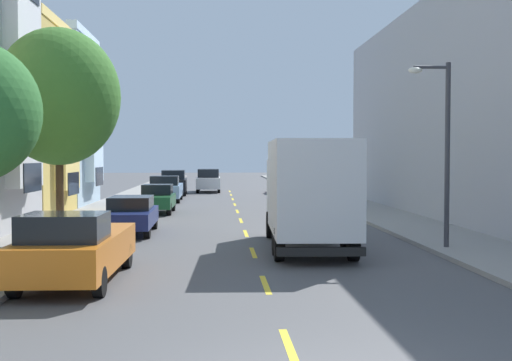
# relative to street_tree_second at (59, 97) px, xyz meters

# --- Properties ---
(ground_plane) EXTENTS (160.00, 160.00, 0.00)m
(ground_plane) POSITION_rel_street_tree_second_xyz_m (6.40, 15.87, -4.98)
(ground_plane) COLOR #4C4C4F
(sidewalk_left) EXTENTS (3.20, 120.00, 0.14)m
(sidewalk_left) POSITION_rel_street_tree_second_xyz_m (-0.70, 13.87, -4.91)
(sidewalk_left) COLOR gray
(sidewalk_left) RESTS_ON ground_plane
(sidewalk_right) EXTENTS (3.20, 120.00, 0.14)m
(sidewalk_right) POSITION_rel_street_tree_second_xyz_m (13.50, 13.87, -4.91)
(sidewalk_right) COLOR gray
(sidewalk_right) RESTS_ON ground_plane
(lane_centerline_dashes) EXTENTS (0.14, 47.20, 0.01)m
(lane_centerline_dashes) POSITION_rel_street_tree_second_xyz_m (6.40, 10.37, -4.98)
(lane_centerline_dashes) COLOR yellow
(lane_centerline_dashes) RESTS_ON ground_plane
(street_tree_second) EXTENTS (4.09, 4.09, 7.14)m
(street_tree_second) POSITION_rel_street_tree_second_xyz_m (0.00, 0.00, 0.00)
(street_tree_second) COLOR #47331E
(street_tree_second) RESTS_ON sidewalk_left
(street_lamp) EXTENTS (1.35, 0.28, 5.78)m
(street_lamp) POSITION_rel_street_tree_second_xyz_m (12.33, -2.21, -1.43)
(street_lamp) COLOR #38383D
(street_lamp) RESTS_ON sidewalk_right
(delivery_box_truck) EXTENTS (2.65, 7.50, 3.48)m
(delivery_box_truck) POSITION_rel_street_tree_second_xyz_m (8.19, -1.56, -3.03)
(delivery_box_truck) COLOR white
(delivery_box_truck) RESTS_ON ground_plane
(parked_pickup_sky) EXTENTS (2.02, 5.31, 1.73)m
(parked_pickup_sky) POSITION_rel_street_tree_second_xyz_m (1.93, 20.66, -4.15)
(parked_pickup_sky) COLOR #7A9EC6
(parked_pickup_sky) RESTS_ON ground_plane
(parked_wagon_red) EXTENTS (1.86, 4.72, 1.50)m
(parked_wagon_red) POSITION_rel_street_tree_second_xyz_m (10.81, 30.28, -4.18)
(parked_wagon_red) COLOR #AD1E1E
(parked_wagon_red) RESTS_ON ground_plane
(parked_pickup_orange) EXTENTS (2.12, 5.34, 1.73)m
(parked_pickup_orange) POSITION_rel_street_tree_second_xyz_m (1.92, -6.62, -4.15)
(parked_pickup_orange) COLOR orange
(parked_pickup_orange) RESTS_ON ground_plane
(parked_sedan_navy) EXTENTS (1.84, 4.52, 1.43)m
(parked_sedan_navy) POSITION_rel_street_tree_second_xyz_m (1.94, 3.13, -4.23)
(parked_sedan_navy) COLOR navy
(parked_sedan_navy) RESTS_ON ground_plane
(parked_sedan_silver) EXTENTS (1.87, 4.53, 1.43)m
(parked_sedan_silver) POSITION_rel_street_tree_second_xyz_m (10.83, 23.45, -4.23)
(parked_sedan_silver) COLOR #B2B5BA
(parked_sedan_silver) RESTS_ON ground_plane
(parked_hatchback_forest) EXTENTS (1.78, 4.02, 1.50)m
(parked_hatchback_forest) POSITION_rel_street_tree_second_xyz_m (2.12, 12.15, -4.23)
(parked_hatchback_forest) COLOR #194C28
(parked_hatchback_forest) RESTS_ON ground_plane
(parked_sedan_charcoal) EXTENTS (1.81, 4.50, 1.43)m
(parked_sedan_charcoal) POSITION_rel_street_tree_second_xyz_m (10.85, 14.51, -4.23)
(parked_sedan_charcoal) COLOR #333338
(parked_sedan_charcoal) RESTS_ON ground_plane
(parked_suv_black) EXTENTS (2.07, 4.85, 1.93)m
(parked_suv_black) POSITION_rel_street_tree_second_xyz_m (1.98, 27.94, -4.00)
(parked_suv_black) COLOR black
(parked_suv_black) RESTS_ON ground_plane
(moving_white_sedan) EXTENTS (1.95, 4.80, 1.93)m
(moving_white_sedan) POSITION_rel_street_tree_second_xyz_m (4.60, 32.01, -4.00)
(moving_white_sedan) COLOR silver
(moving_white_sedan) RESTS_ON ground_plane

